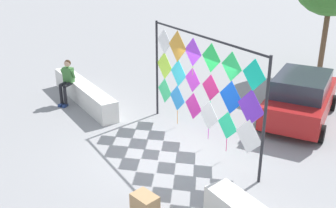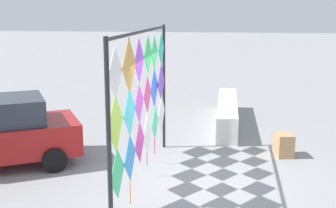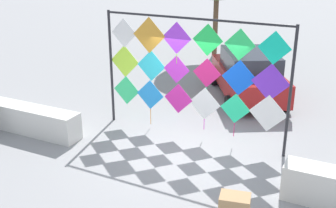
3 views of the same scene
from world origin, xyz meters
The scene contains 4 objects.
ground centered at (0.00, 0.00, 0.00)m, with size 120.00×120.00×0.00m, color gray.
plaza_ledge_right centered at (4.80, -0.57, 0.35)m, with size 4.51×0.57×0.70m, color silver.
kite_display_rack centered at (-0.13, 1.05, 1.84)m, with size 4.84×0.15×3.07m.
cardboard_box_large centered at (1.98, -1.91, 0.27)m, with size 0.53×0.37×0.54m, color tan.
Camera 2 is at (-8.21, -0.53, 3.41)m, focal length 46.54 mm.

